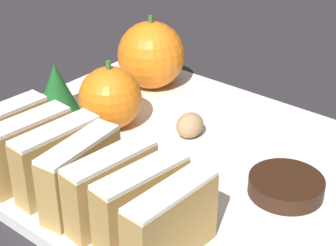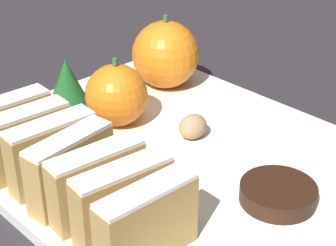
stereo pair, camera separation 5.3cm
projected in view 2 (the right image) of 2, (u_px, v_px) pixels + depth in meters
ground_plane at (168, 160)px, 0.55m from camera, size 6.00×6.00×0.00m
serving_platter at (168, 155)px, 0.54m from camera, size 0.32×0.38×0.01m
stollen_slice_front at (147, 223)px, 0.40m from camera, size 0.08×0.03×0.06m
stollen_slice_second at (123, 201)px, 0.42m from camera, size 0.08×0.03×0.06m
stollen_slice_third at (97, 184)px, 0.44m from camera, size 0.08×0.03×0.06m
stollen_slice_fourth at (71, 169)px, 0.46m from camera, size 0.08×0.03×0.06m
stollen_slice_fifth at (53, 153)px, 0.48m from camera, size 0.08×0.03×0.06m
stollen_slice_sixth at (28, 141)px, 0.50m from camera, size 0.08×0.03×0.06m
stollen_slice_back at (10, 128)px, 0.52m from camera, size 0.08×0.03×0.06m
orange_near at (113, 96)px, 0.57m from camera, size 0.06×0.06×0.07m
orange_far at (166, 55)px, 0.65m from camera, size 0.08×0.08×0.09m
walnut at (193, 126)px, 0.56m from camera, size 0.03×0.03×0.03m
chocolate_cookie at (278, 194)px, 0.47m from camera, size 0.06×0.06×0.01m
evergreen_sprig at (67, 84)px, 0.61m from camera, size 0.05×0.05×0.06m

